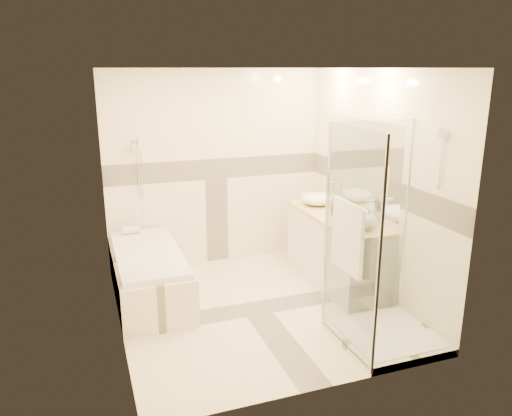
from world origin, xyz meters
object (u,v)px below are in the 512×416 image
object	(u,v)px
vessel_sink_far	(356,219)
amenity_bottle_a	(335,209)
bathtub	(149,272)
shower_enclosure	(374,291)
vessel_sink_near	(317,199)
vanity	(336,250)
amenity_bottle_b	(339,211)

from	to	relation	value
vessel_sink_far	amenity_bottle_a	xyz separation A→B (m)	(0.00, 0.46, -0.01)
bathtub	amenity_bottle_a	bearing A→B (deg)	-8.63
shower_enclosure	amenity_bottle_a	xyz separation A→B (m)	(0.27, 1.30, 0.42)
vessel_sink_near	amenity_bottle_a	bearing A→B (deg)	-90.00
vanity	amenity_bottle_b	world-z (taller)	amenity_bottle_b
bathtub	amenity_bottle_b	distance (m)	2.25
amenity_bottle_a	vessel_sink_near	bearing A→B (deg)	90.00
vessel_sink_near	amenity_bottle_b	size ratio (longest dim) A/B	2.95
vessel_sink_near	amenity_bottle_b	xyz separation A→B (m)	(0.00, -0.57, -0.01)
vanity	amenity_bottle_b	bearing A→B (deg)	-107.70
vanity	vessel_sink_near	xyz separation A→B (m)	(-0.02, 0.51, 0.50)
bathtub	amenity_bottle_b	bearing A→B (deg)	-10.96
amenity_bottle_a	amenity_bottle_b	bearing A→B (deg)	-90.00
vessel_sink_near	vessel_sink_far	world-z (taller)	vessel_sink_far
vessel_sink_near	shower_enclosure	bearing A→B (deg)	-98.73
bathtub	amenity_bottle_b	size ratio (longest dim) A/B	12.70
shower_enclosure	vanity	bearing A→B (deg)	77.03
amenity_bottle_a	bathtub	bearing A→B (deg)	171.37
bathtub	vanity	xyz separation A→B (m)	(2.15, -0.35, 0.12)
vanity	amenity_bottle_a	size ratio (longest dim) A/B	10.63
bathtub	vessel_sink_far	size ratio (longest dim) A/B	3.80
amenity_bottle_a	amenity_bottle_b	xyz separation A→B (m)	(0.00, -0.09, -0.01)
vessel_sink_near	amenity_bottle_a	world-z (taller)	vessel_sink_near
vanity	shower_enclosure	distance (m)	1.31
bathtub	amenity_bottle_b	xyz separation A→B (m)	(2.13, -0.41, 0.61)
vanity	shower_enclosure	xyz separation A→B (m)	(-0.29, -1.27, 0.08)
amenity_bottle_a	shower_enclosure	bearing A→B (deg)	-101.87
vessel_sink_far	vanity	bearing A→B (deg)	87.38
amenity_bottle_b	bathtub	bearing A→B (deg)	169.04
vessel_sink_far	bathtub	bearing A→B (deg)	159.72
vessel_sink_near	amenity_bottle_b	distance (m)	0.57
amenity_bottle_a	vanity	bearing A→B (deg)	-53.14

